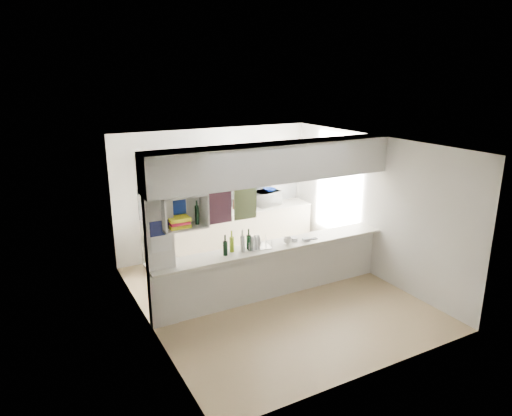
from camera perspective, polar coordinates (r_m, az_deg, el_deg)
floor at (r=7.92m, az=2.10°, el=-10.88°), size 4.80×4.80×0.00m
ceiling at (r=7.12m, az=2.32°, el=8.08°), size 4.80×4.80×0.00m
wall_back at (r=9.48m, az=-5.16°, el=2.10°), size 4.20×0.00×4.20m
wall_left at (r=6.66m, az=-13.63°, el=-4.54°), size 0.00×4.80×4.80m
wall_right at (r=8.63m, az=14.32°, el=0.22°), size 0.00×4.80×4.80m
servery_partition at (r=7.23m, az=1.05°, el=0.59°), size 4.20×0.50×2.60m
cubby_shelf at (r=6.61m, az=-9.27°, el=-0.68°), size 0.65×0.35×0.50m
kitchen_run at (r=9.44m, az=-3.57°, el=-0.92°), size 3.60×0.63×2.24m
microwave at (r=9.78m, az=1.36°, el=1.25°), size 0.61×0.47×0.31m
bowl at (r=9.74m, az=1.66°, el=2.30°), size 0.26×0.26×0.06m
dish_rack at (r=7.41m, az=0.18°, el=-4.33°), size 0.44×0.36×0.21m
cup at (r=7.57m, az=3.98°, el=-4.05°), size 0.16×0.16×0.11m
wine_bottles at (r=7.22m, az=-2.36°, el=-4.52°), size 0.52×0.15×0.37m
plastic_tubs at (r=7.74m, az=5.46°, el=-3.93°), size 0.48×0.21×0.06m
utensil_jar at (r=9.37m, az=-4.03°, el=-0.04°), size 0.09×0.09×0.13m
knife_block at (r=9.50m, az=-2.55°, el=0.46°), size 0.12×0.10×0.21m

